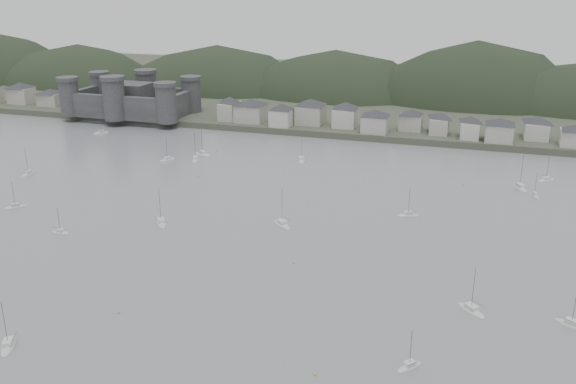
% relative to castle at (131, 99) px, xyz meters
% --- Properties ---
extents(ground, '(900.00, 900.00, 0.00)m').
position_rel_castle_xyz_m(ground, '(120.00, -179.80, -10.96)').
color(ground, slate).
rests_on(ground, ground).
extents(far_shore_land, '(900.00, 250.00, 3.00)m').
position_rel_castle_xyz_m(far_shore_land, '(120.00, 115.20, -9.46)').
color(far_shore_land, '#383D2D').
rests_on(far_shore_land, ground).
extents(forested_ridge, '(851.55, 103.94, 102.57)m').
position_rel_castle_xyz_m(forested_ridge, '(124.83, 89.60, -22.25)').
color(forested_ridge, black).
rests_on(forested_ridge, ground).
extents(castle, '(66.00, 43.00, 20.00)m').
position_rel_castle_xyz_m(castle, '(0.00, 0.00, 0.00)').
color(castle, '#313134').
rests_on(castle, far_shore_land).
extents(waterfront_town, '(451.48, 28.46, 12.92)m').
position_rel_castle_xyz_m(waterfront_town, '(170.59, 3.54, -2.30)').
color(waterfront_town, gray).
rests_on(waterfront_town, far_shore_land).
extents(sailboat_lead, '(9.52, 6.12, 12.42)m').
position_rel_castle_xyz_m(sailboat_lead, '(65.23, -52.89, -10.79)').
color(sailboat_lead, beige).
rests_on(sailboat_lead, ground).
extents(moored_fleet, '(223.13, 174.71, 13.30)m').
position_rel_castle_xyz_m(moored_fleet, '(108.47, -109.31, -10.79)').
color(moored_fleet, beige).
rests_on(moored_fleet, ground).
extents(mooring_buoys, '(186.20, 143.71, 0.70)m').
position_rel_castle_xyz_m(mooring_buoys, '(119.91, -121.26, -10.81)').
color(mooring_buoys, gold).
rests_on(mooring_buoys, ground).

